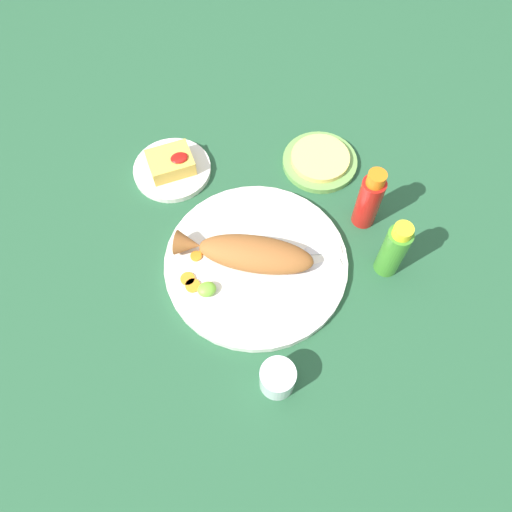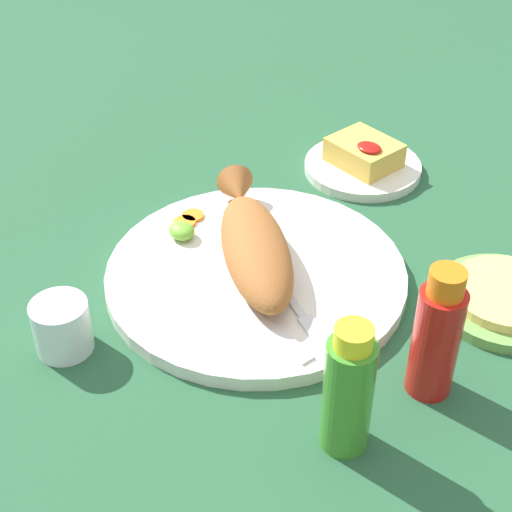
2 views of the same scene
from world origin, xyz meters
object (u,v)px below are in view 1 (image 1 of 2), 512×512
Objects in this scene: fork_near at (302,251)px; salt_cup at (277,379)px; fried_fish at (248,253)px; fork_far at (303,272)px; main_plate at (256,263)px; hot_sauce_bottle_green at (394,250)px; hot_sauce_bottle_red at (369,200)px; side_plate_fries at (172,170)px; tortilla_plate at (320,162)px.

salt_cup reaches higher than fork_near.
fried_fish is at bearing -174.37° from fork_near.
salt_cup is (-0.12, -0.18, 0.01)m from fork_far.
hot_sauce_bottle_green is at bearing -21.28° from main_plate.
main_plate is 2.37× the size of hot_sauce_bottle_red.
fork_near reaches higher than side_plate_fries.
fork_near reaches higher than tortilla_plate.
hot_sauce_bottle_green is (0.25, -0.10, 0.02)m from fried_fish.
salt_cup is at bearing -122.51° from tortilla_plate.
fried_fish is at bearing -74.04° from side_plate_fries.
fried_fish is 0.11m from fork_far.
fork_near is 1.18× the size of hot_sauce_bottle_red.
fried_fish is at bearing 81.86° from salt_cup.
hot_sauce_bottle_red is 0.92× the size of tortilla_plate.
fork_far is 1.08× the size of side_plate_fries.
fork_far is 1.11× the size of tortilla_plate.
hot_sauce_bottle_green reaches higher than fork_far.
fork_near is 0.05m from fork_far.
hot_sauce_bottle_red is 0.12m from hot_sauce_bottle_green.
fried_fish is at bearing 146.80° from fork_far.
salt_cup reaches higher than fork_far.
hot_sauce_bottle_red is at bearing -81.49° from tortilla_plate.
salt_cup is at bearing -85.09° from side_plate_fries.
main_plate is 0.24m from salt_cup.
side_plate_fries is (-0.34, 0.26, -0.06)m from hot_sauce_bottle_red.
tortilla_plate is (0.32, -0.09, 0.00)m from side_plate_fries.
hot_sauce_bottle_green reaches higher than main_plate.
hot_sauce_bottle_green is at bearing 25.95° from salt_cup.
tortilla_plate is at bearing 73.92° from fork_near.
fork_far is at bearing 55.22° from salt_cup.
fried_fish is 0.29m from side_plate_fries.
side_plate_fries is at bearing 142.50° from hot_sauce_bottle_red.
hot_sauce_bottle_green is 0.89× the size of tortilla_plate.
fork_near is 0.24m from tortilla_plate.
side_plate_fries is at bearing 131.39° from hot_sauce_bottle_green.
hot_sauce_bottle_red is 0.43m from side_plate_fries.
tortilla_plate is at bearing 93.63° from hot_sauce_bottle_green.
fork_near is at bearing 71.74° from fork_far.
fork_far is (0.08, -0.06, 0.01)m from main_plate.
main_plate is 2.19× the size of tortilla_plate.
fork_near is 0.35m from side_plate_fries.
fork_near is at bearing -166.90° from hot_sauce_bottle_red.
side_plate_fries is at bearing 94.91° from salt_cup.
hot_sauce_bottle_red is (0.26, 0.02, 0.03)m from fried_fish.
main_plate is 0.04m from fried_fish.
fried_fish is 1.80× the size of hot_sauce_bottle_green.
fork_far is 0.20m from hot_sauce_bottle_red.
salt_cup is 0.38× the size of tortilla_plate.
main_plate is at bearing -72.03° from side_plate_fries.
hot_sauce_bottle_green reaches higher than side_plate_fries.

